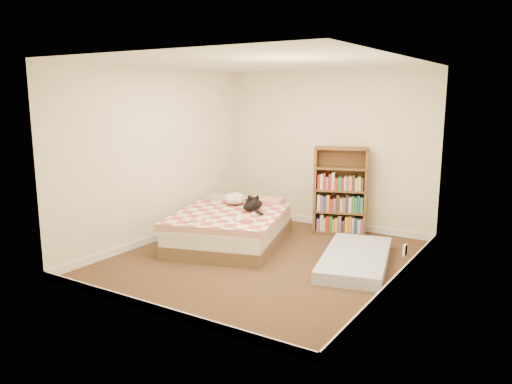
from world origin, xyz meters
The scene contains 6 objects.
room centered at (0.00, 0.00, 1.20)m, with size 3.51×4.01×2.51m.
bed centered at (-0.75, 0.39, 0.24)m, with size 1.91×2.30×0.53m.
bookshelf centered at (0.36, 1.72, 0.51)m, with size 0.88×0.51×1.34m.
floor_mattress centered at (1.12, 0.42, 0.08)m, with size 0.77×1.71×0.15m, color #7382C1.
black_cat centered at (-0.51, 0.60, 0.55)m, with size 0.37×0.73×0.16m.
white_dog centered at (-0.94, 0.74, 0.57)m, with size 0.38×0.41×0.18m.
Camera 1 is at (3.25, -5.34, 2.11)m, focal length 35.00 mm.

